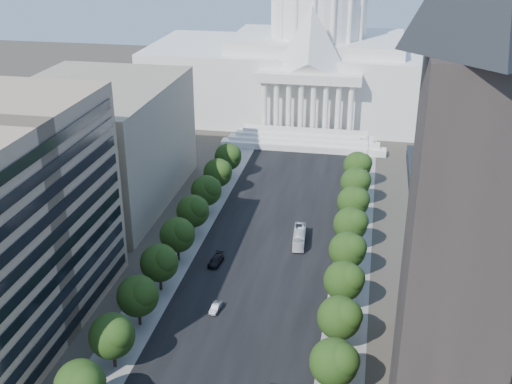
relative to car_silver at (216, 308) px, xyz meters
The scene contains 29 objects.
road_asphalt 35.56m from the car_silver, 81.18° to the left, with size 30.00×260.00×0.01m, color black.
sidewalk_left 37.66m from the car_silver, 111.09° to the left, with size 8.00×260.00×0.02m, color gray.
sidewalk_right 42.81m from the car_silver, 55.17° to the left, with size 8.00×260.00×0.02m, color gray.
capitol 131.57m from the car_silver, 87.60° to the left, with size 120.00×56.00×73.00m.
office_block_left_far 63.66m from the car_silver, 133.31° to the left, with size 38.00×52.00×30.00m, color gray.
tree_l_c 23.36m from the car_silver, 122.65° to the right, with size 7.79×7.60×9.97m.
tree_l_d 15.24m from the car_silver, 149.97° to the right, with size 7.79×7.60×9.97m.
tree_l_e 14.38m from the car_silver, 157.97° to the left, with size 7.79×7.60×9.97m.
tree_l_f 21.67m from the car_silver, 125.79° to the left, with size 7.79×7.60×9.97m.
tree_l_g 31.94m from the car_silver, 112.88° to the left, with size 7.79×7.60×9.97m.
tree_l_h 43.11m from the car_silver, 106.61° to the left, with size 7.79×7.60×9.97m.
tree_l_i 54.64m from the car_silver, 102.99° to the left, with size 7.79×7.60×9.97m.
tree_l_j 66.33m from the car_silver, 100.65° to the left, with size 7.79×7.60×9.97m.
tree_r_c 31.02m from the car_silver, 38.70° to the right, with size 7.79×7.60×9.97m.
tree_r_d 25.48m from the car_silver, 16.53° to the right, with size 7.79×7.60×9.97m.
tree_r_e 24.97m from the car_silver, 11.73° to the left, with size 7.79×7.60×9.97m.
tree_r_f 29.77m from the car_silver, 35.46° to the left, with size 7.79×7.60×9.97m.
tree_r_g 37.90m from the car_silver, 50.58° to the left, with size 7.79×7.60×9.97m.
tree_r_h 47.70m from the car_silver, 59.84° to the left, with size 7.79×7.60×9.97m.
tree_r_i 58.33m from the car_silver, 65.80° to the left, with size 7.79×7.60×9.97m.
tree_r_j 69.40m from the car_silver, 69.88° to the left, with size 7.79×7.60×9.97m.
streetlight_b 32.62m from the car_silver, 38.08° to the right, with size 2.61×0.44×9.00m.
streetlight_c 26.37m from the car_silver, 11.45° to the left, with size 2.61×0.44×9.00m.
streetlight_d 39.72m from the car_silver, 49.92° to the left, with size 2.61×0.44×9.00m.
streetlight_e 60.90m from the car_silver, 65.30° to the left, with size 2.61×0.44×9.00m.
streetlight_f 84.21m from the car_silver, 72.44° to the left, with size 2.61×0.44×9.00m.
car_silver is the anchor object (origin of this frame).
car_dark_b 17.60m from the car_silver, 103.77° to the left, with size 2.32×5.70×1.65m, color black.
city_bus 32.23m from the car_silver, 67.83° to the left, with size 2.52×10.79×3.01m, color white.
Camera 1 is at (20.99, -44.09, 69.64)m, focal length 45.00 mm.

